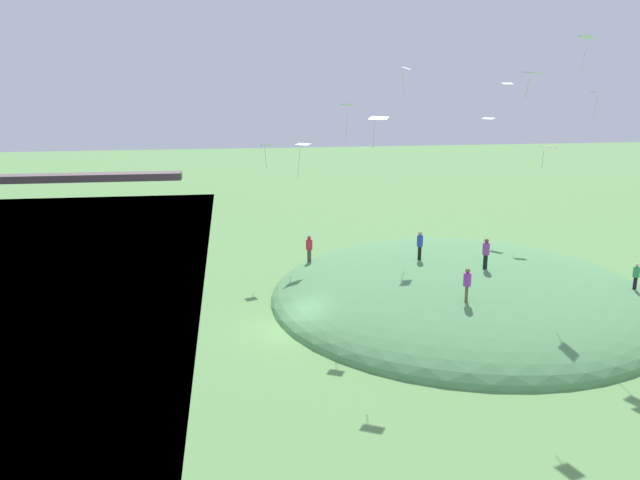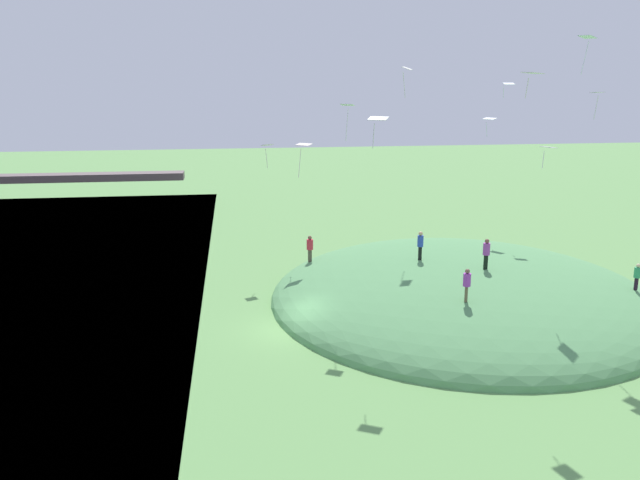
{
  "view_description": "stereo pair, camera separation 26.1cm",
  "coord_description": "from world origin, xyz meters",
  "px_view_note": "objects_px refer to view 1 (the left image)",
  "views": [
    {
      "loc": [
        -2.85,
        -34.97,
        14.25
      ],
      "look_at": [
        1.89,
        2.36,
        4.38
      ],
      "focal_mm": 38.66,
      "sensor_mm": 36.0,
      "label": 1
    },
    {
      "loc": [
        -2.59,
        -35.0,
        14.25
      ],
      "look_at": [
        1.89,
        2.36,
        4.38
      ],
      "focal_mm": 38.66,
      "sensor_mm": 36.0,
      "label": 2
    }
  ],
  "objects_px": {
    "kite_3": "(347,108)",
    "kite_9": "(266,147)",
    "person_on_hilltop": "(486,250)",
    "kite_1": "(548,148)",
    "person_watching_kites": "(467,281)",
    "kite_0": "(533,74)",
    "kite_4": "(586,39)",
    "person_near_shore": "(309,246)",
    "kite_7": "(507,84)",
    "kite_5": "(488,119)",
    "kite_2": "(406,71)",
    "kite_6": "(378,120)",
    "kite_8": "(303,147)",
    "person_walking_path": "(420,242)",
    "kite_10": "(597,95)",
    "person_with_child": "(636,273)"
  },
  "relations": [
    {
      "from": "kite_3",
      "to": "kite_9",
      "type": "relative_size",
      "value": 1.27
    },
    {
      "from": "person_on_hilltop",
      "to": "kite_1",
      "type": "height_order",
      "value": "kite_1"
    },
    {
      "from": "person_watching_kites",
      "to": "kite_0",
      "type": "bearing_deg",
      "value": 84.42
    },
    {
      "from": "person_on_hilltop",
      "to": "kite_4",
      "type": "relative_size",
      "value": 0.87
    },
    {
      "from": "person_on_hilltop",
      "to": "kite_4",
      "type": "distance_m",
      "value": 12.84
    },
    {
      "from": "person_watching_kites",
      "to": "person_near_shore",
      "type": "bearing_deg",
      "value": -115.77
    },
    {
      "from": "kite_3",
      "to": "kite_7",
      "type": "relative_size",
      "value": 1.85
    },
    {
      "from": "kite_0",
      "to": "kite_5",
      "type": "bearing_deg",
      "value": 75.58
    },
    {
      "from": "kite_2",
      "to": "kite_6",
      "type": "bearing_deg",
      "value": -109.84
    },
    {
      "from": "person_watching_kites",
      "to": "kite_9",
      "type": "bearing_deg",
      "value": -113.75
    },
    {
      "from": "kite_8",
      "to": "person_walking_path",
      "type": "bearing_deg",
      "value": -41.94
    },
    {
      "from": "person_on_hilltop",
      "to": "kite_4",
      "type": "xyz_separation_m",
      "value": [
        4.92,
        -0.12,
        11.86
      ]
    },
    {
      "from": "kite_0",
      "to": "kite_3",
      "type": "bearing_deg",
      "value": 134.84
    },
    {
      "from": "kite_6",
      "to": "kite_10",
      "type": "bearing_deg",
      "value": 4.77
    },
    {
      "from": "person_with_child",
      "to": "person_walking_path",
      "type": "xyz_separation_m",
      "value": [
        -11.75,
        4.33,
        1.13
      ]
    },
    {
      "from": "kite_4",
      "to": "kite_7",
      "type": "distance_m",
      "value": 10.9
    },
    {
      "from": "person_watching_kites",
      "to": "kite_8",
      "type": "distance_m",
      "value": 15.86
    },
    {
      "from": "kite_1",
      "to": "kite_6",
      "type": "height_order",
      "value": "kite_6"
    },
    {
      "from": "kite_6",
      "to": "kite_10",
      "type": "xyz_separation_m",
      "value": [
        11.7,
        0.98,
        1.09
      ]
    },
    {
      "from": "person_watching_kites",
      "to": "kite_9",
      "type": "height_order",
      "value": "kite_9"
    },
    {
      "from": "person_near_shore",
      "to": "kite_7",
      "type": "bearing_deg",
      "value": -175.64
    },
    {
      "from": "kite_1",
      "to": "kite_10",
      "type": "distance_m",
      "value": 3.58
    },
    {
      "from": "person_with_child",
      "to": "kite_9",
      "type": "xyz_separation_m",
      "value": [
        -20.73,
        11.52,
        6.23
      ]
    },
    {
      "from": "kite_1",
      "to": "kite_9",
      "type": "distance_m",
      "value": 18.89
    },
    {
      "from": "person_near_shore",
      "to": "kite_0",
      "type": "bearing_deg",
      "value": 115.07
    },
    {
      "from": "kite_6",
      "to": "kite_8",
      "type": "distance_m",
      "value": 13.05
    },
    {
      "from": "kite_1",
      "to": "person_on_hilltop",
      "type": "bearing_deg",
      "value": 129.07
    },
    {
      "from": "person_near_shore",
      "to": "kite_9",
      "type": "xyz_separation_m",
      "value": [
        -2.58,
        3.0,
        6.26
      ]
    },
    {
      "from": "kite_10",
      "to": "kite_0",
      "type": "bearing_deg",
      "value": -148.43
    },
    {
      "from": "kite_5",
      "to": "kite_0",
      "type": "bearing_deg",
      "value": -104.42
    },
    {
      "from": "kite_1",
      "to": "kite_4",
      "type": "bearing_deg",
      "value": 40.43
    },
    {
      "from": "kite_4",
      "to": "kite_6",
      "type": "relative_size",
      "value": 1.38
    },
    {
      "from": "kite_7",
      "to": "person_near_shore",
      "type": "bearing_deg",
      "value": -165.57
    },
    {
      "from": "kite_5",
      "to": "kite_7",
      "type": "relative_size",
      "value": 1.19
    },
    {
      "from": "kite_0",
      "to": "kite_6",
      "type": "height_order",
      "value": "kite_0"
    },
    {
      "from": "kite_1",
      "to": "kite_6",
      "type": "bearing_deg",
      "value": -170.95
    },
    {
      "from": "person_near_shore",
      "to": "kite_0",
      "type": "xyz_separation_m",
      "value": [
        9.01,
        -12.8,
        11.36
      ]
    },
    {
      "from": "person_walking_path",
      "to": "person_on_hilltop",
      "type": "bearing_deg",
      "value": -37.28
    },
    {
      "from": "person_watching_kites",
      "to": "kite_10",
      "type": "xyz_separation_m",
      "value": [
        6.92,
        1.46,
        9.36
      ]
    },
    {
      "from": "person_walking_path",
      "to": "kite_9",
      "type": "relative_size",
      "value": 1.12
    },
    {
      "from": "kite_8",
      "to": "kite_6",
      "type": "bearing_deg",
      "value": -78.95
    },
    {
      "from": "kite_1",
      "to": "kite_3",
      "type": "xyz_separation_m",
      "value": [
        -10.18,
        3.9,
        1.92
      ]
    },
    {
      "from": "kite_2",
      "to": "kite_8",
      "type": "height_order",
      "value": "kite_2"
    },
    {
      "from": "kite_1",
      "to": "kite_9",
      "type": "relative_size",
      "value": 0.74
    },
    {
      "from": "person_with_child",
      "to": "kite_0",
      "type": "distance_m",
      "value": 15.18
    },
    {
      "from": "kite_5",
      "to": "kite_9",
      "type": "relative_size",
      "value": 0.82
    },
    {
      "from": "kite_3",
      "to": "person_with_child",
      "type": "bearing_deg",
      "value": -10.87
    },
    {
      "from": "person_on_hilltop",
      "to": "person_near_shore",
      "type": "distance_m",
      "value": 11.84
    },
    {
      "from": "kite_7",
      "to": "kite_0",
      "type": "bearing_deg",
      "value": -108.45
    },
    {
      "from": "person_on_hilltop",
      "to": "kite_5",
      "type": "xyz_separation_m",
      "value": [
        3.5,
        10.17,
        6.68
      ]
    }
  ]
}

